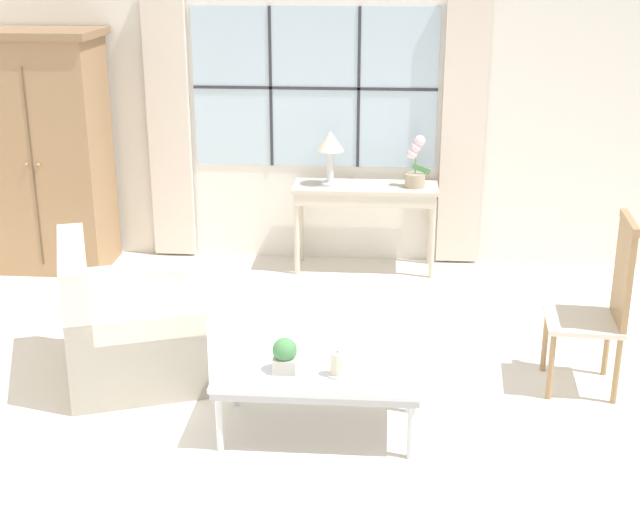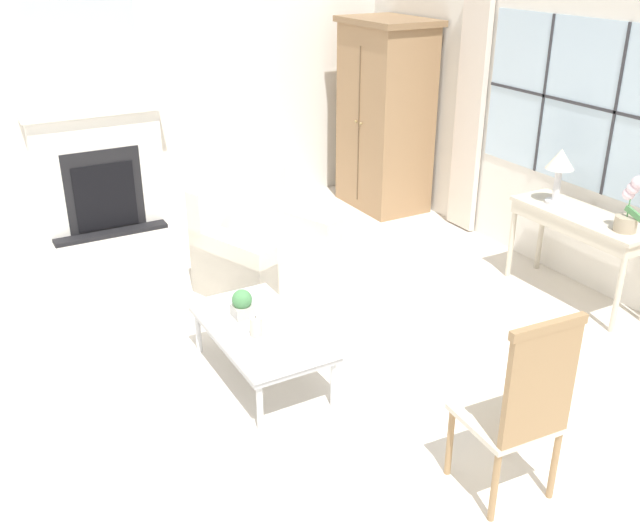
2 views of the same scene
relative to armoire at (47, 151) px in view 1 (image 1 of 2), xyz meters
name	(u,v)px [view 1 (image 1 of 2)]	position (x,y,z in m)	size (l,w,h in m)	color
ground_plane	(271,431)	(2.18, -2.63, -0.99)	(14.00, 14.00, 0.00)	silver
wall_back_windowed	(315,98)	(2.18, 0.39, 0.40)	(7.20, 0.14, 2.80)	silver
armoire	(47,151)	(0.00, 0.00, 0.00)	(1.01, 0.70, 1.96)	#93704C
console_table	(365,196)	(2.62, 0.10, -0.35)	(1.19, 0.42, 0.73)	beige
table_lamp	(330,146)	(2.33, 0.09, 0.07)	(0.22, 0.22, 0.45)	silver
potted_orchid	(415,167)	(3.03, 0.08, -0.09)	(0.21, 0.16, 0.42)	tan
armchair_upholstered	(126,331)	(1.18, -1.98, -0.70)	(1.10, 1.21, 0.88)	beige
side_chair_wooden	(605,298)	(4.12, -1.95, -0.39)	(0.47, 0.47, 1.10)	beige
coffee_table	(318,375)	(2.45, -2.60, -0.64)	(1.12, 0.60, 0.39)	silver
potted_plant_small	(285,355)	(2.27, -2.65, -0.50)	(0.13, 0.13, 0.19)	#BCB7AD
pillar_candle	(337,365)	(2.56, -2.68, -0.54)	(0.11, 0.11, 0.15)	silver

